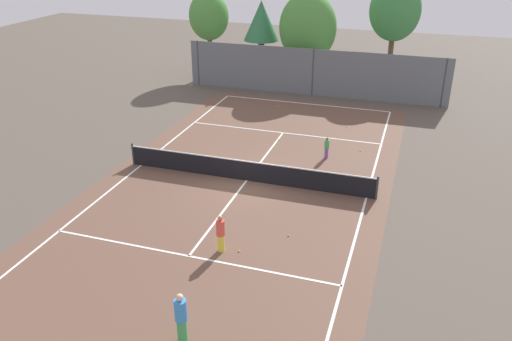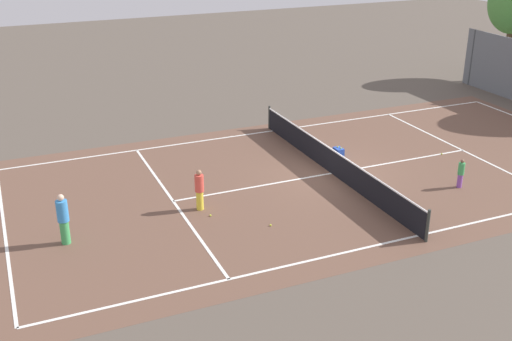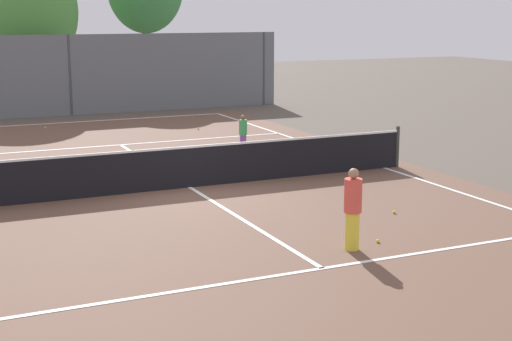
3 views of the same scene
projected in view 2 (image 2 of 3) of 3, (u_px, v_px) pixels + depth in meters
The scene contains 10 objects.
ground_plane at pixel (332, 173), 24.51m from camera, with size 80.00×80.00×0.00m, color brown.
court_surface at pixel (332, 173), 24.51m from camera, with size 13.00×25.00×0.01m.
tennis_net at pixel (332, 161), 24.31m from camera, with size 11.90×0.10×1.10m.
player_0 at pixel (461, 173), 23.09m from camera, with size 0.24×0.24×1.11m.
player_1 at pixel (199, 189), 21.31m from camera, with size 0.31×0.31×1.46m.
player_2 at pixel (63, 219), 19.09m from camera, with size 0.35×0.35×1.66m.
ball_crate at pixel (339, 152), 26.13m from camera, with size 0.46×0.31×0.43m.
tennis_ball_1 at pixel (270, 225), 20.45m from camera, with size 0.07×0.07×0.07m, color #CCE533.
tennis_ball_2 at pixel (210, 215), 21.10m from camera, with size 0.07×0.07×0.07m, color #CCE533.
tennis_ball_3 at pixel (442, 154), 26.36m from camera, with size 0.07×0.07×0.07m, color #CCE533.
Camera 2 is at (19.57, -11.62, 9.58)m, focal length 44.12 mm.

